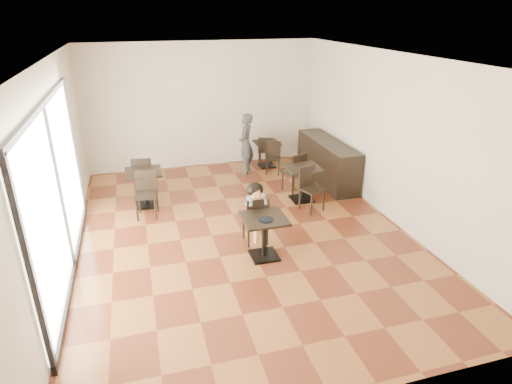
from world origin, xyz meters
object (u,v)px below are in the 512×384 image
object	(u,v)px
cafe_table_mid	(302,184)
chair_back_b	(273,158)
cafe_table_back	(267,154)
chair_mid_b	(312,190)
child	(255,213)
chair_left_b	(146,195)
chair_back_a	(266,151)
cafe_table_left	(145,189)
child_chair	(255,219)
adult_patron	(246,144)
chair_mid_a	(294,172)
chair_left_a	(144,176)
child_table	(264,237)

from	to	relation	value
cafe_table_mid	chair_back_b	bearing A→B (deg)	93.10
cafe_table_back	chair_mid_b	world-z (taller)	chair_mid_b
child	cafe_table_back	world-z (taller)	child
chair_left_b	chair_back_a	xyz separation A→B (m)	(3.23, 2.34, -0.07)
cafe_table_mid	chair_left_b	bearing A→B (deg)	178.43
cafe_table_left	cafe_table_back	xyz separation A→B (m)	(3.23, 1.69, -0.06)
cafe_table_back	child_chair	bearing A→B (deg)	-110.14
chair_left_b	chair_back_b	world-z (taller)	chair_left_b
adult_patron	chair_left_b	size ratio (longest dim) A/B	1.63
chair_mid_a	chair_back_b	bearing A→B (deg)	-106.01
chair_left_a	chair_back_a	bearing A→B (deg)	-150.19
child_table	cafe_table_left	world-z (taller)	cafe_table_left
child	chair_back_b	world-z (taller)	child
chair_back_b	chair_mid_b	bearing A→B (deg)	-65.06
adult_patron	cafe_table_left	bearing A→B (deg)	-39.18
child_chair	adult_patron	size ratio (longest dim) A/B	0.59
chair_mid_a	chair_left_b	world-z (taller)	chair_left_b
chair_back_b	child	bearing A→B (deg)	-90.62
cafe_table_back	chair_left_b	distance (m)	3.93
cafe_table_mid	cafe_table_left	world-z (taller)	cafe_table_left
cafe_table_mid	chair_back_a	xyz separation A→B (m)	(-0.10, 2.43, 0.02)
cafe_table_back	chair_mid_b	distance (m)	2.88
child_table	child	distance (m)	0.58
cafe_table_back	chair_back_a	distance (m)	0.12
chair_back_a	chair_left_a	bearing A→B (deg)	43.59
cafe_table_mid	chair_back_a	distance (m)	2.43
chair_back_b	chair_mid_a	bearing A→B (deg)	-62.95
chair_mid_b	chair_back_b	size ratio (longest dim) A/B	1.15
cafe_table_back	chair_left_a	world-z (taller)	chair_left_a
cafe_table_left	chair_left_b	bearing A→B (deg)	-90.00
chair_left_b	cafe_table_mid	bearing A→B (deg)	7.22
cafe_table_left	chair_back_b	bearing A→B (deg)	19.39
cafe_table_left	chair_left_b	world-z (taller)	chair_left_b
cafe_table_back	chair_back_b	distance (m)	0.55
chair_mid_a	chair_left_a	size ratio (longest dim) A/B	0.98
child_table	chair_left_a	bearing A→B (deg)	119.49
child_table	chair_left_b	size ratio (longest dim) A/B	0.80
cafe_table_mid	chair_mid_b	size ratio (longest dim) A/B	0.83
adult_patron	cafe_table_mid	xyz separation A→B (m)	(0.75, -2.03, -0.38)
child_table	chair_mid_a	distance (m)	3.00
child_chair	chair_back_b	size ratio (longest dim) A/B	1.12
child_table	chair_back_b	xyz separation A→B (m)	(1.40, 3.82, 0.03)
child_table	chair_back_a	distance (m)	4.69
cafe_table_mid	cafe_table_back	size ratio (longest dim) A/B	1.15
chair_mid_a	child_chair	bearing A→B (deg)	33.26
child	chair_left_b	bearing A→B (deg)	139.10
cafe_table_back	chair_mid_b	size ratio (longest dim) A/B	0.72
child_table	child	world-z (taller)	child
chair_left_a	chair_back_b	world-z (taller)	chair_left_a
chair_left_b	chair_back_a	world-z (taller)	chair_left_b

